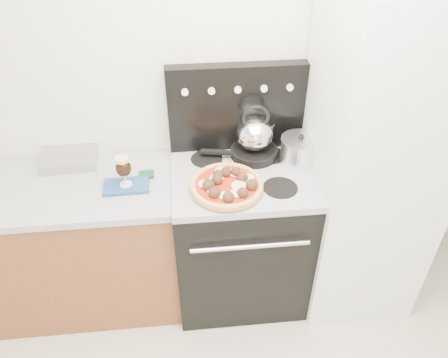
{
  "coord_description": "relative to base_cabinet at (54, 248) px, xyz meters",
  "views": [
    {
      "loc": [
        -0.21,
        -0.7,
        2.32
      ],
      "look_at": [
        -0.03,
        1.05,
        0.98
      ],
      "focal_mm": 35.0,
      "sensor_mm": 36.0,
      "label": 1
    }
  ],
  "objects": [
    {
      "name": "fridge",
      "position": [
        1.8,
        -0.05,
        0.52
      ],
      "size": [
        0.64,
        0.68,
        1.9
      ],
      "primitive_type": "cube",
      "color": "silver",
      "rests_on": "ground"
    },
    {
      "name": "pizza_pan",
      "position": [
        1.01,
        -0.16,
        0.5
      ],
      "size": [
        0.41,
        0.41,
        0.01
      ],
      "primitive_type": "cylinder",
      "rotation": [
        0.0,
        0.0,
        0.22
      ],
      "color": "black",
      "rests_on": "cooktop"
    },
    {
      "name": "foil_sheet",
      "position": [
        0.16,
        0.19,
        0.5
      ],
      "size": [
        0.31,
        0.23,
        0.06
      ],
      "primitive_type": "cube",
      "rotation": [
        0.0,
        0.0,
        0.05
      ],
      "color": "silver",
      "rests_on": "countertop"
    },
    {
      "name": "pizza",
      "position": [
        1.01,
        -0.16,
        0.53
      ],
      "size": [
        0.46,
        0.46,
        0.05
      ],
      "primitive_type": null,
      "rotation": [
        0.0,
        0.0,
        -0.27
      ],
      "color": "#CC8849",
      "rests_on": "pizza_pan"
    },
    {
      "name": "countertop",
      "position": [
        0.0,
        0.0,
        0.45
      ],
      "size": [
        1.48,
        0.63,
        0.04
      ],
      "primitive_type": "cube",
      "color": "#A6A6AC",
      "rests_on": "base_cabinet"
    },
    {
      "name": "backguard",
      "position": [
        1.1,
        0.25,
        0.74
      ],
      "size": [
        0.76,
        0.08,
        0.5
      ],
      "primitive_type": "cube",
      "color": "black",
      "rests_on": "cooktop"
    },
    {
      "name": "cooktop",
      "position": [
        1.1,
        -0.02,
        0.47
      ],
      "size": [
        0.76,
        0.65,
        0.04
      ],
      "primitive_type": "cube",
      "color": "#ADADB2",
      "rests_on": "stove_body"
    },
    {
      "name": "stock_pot",
      "position": [
        1.43,
        0.04,
        0.56
      ],
      "size": [
        0.21,
        0.21,
        0.15
      ],
      "primitive_type": "cylinder",
      "rotation": [
        0.0,
        0.0,
        -0.04
      ],
      "color": "silver",
      "rests_on": "cooktop"
    },
    {
      "name": "beer_glass",
      "position": [
        0.49,
        -0.06,
        0.58
      ],
      "size": [
        0.09,
        0.09,
        0.17
      ],
      "primitive_type": null,
      "rotation": [
        0.0,
        0.0,
        -0.08
      ],
      "color": "black",
      "rests_on": "oven_mitt"
    },
    {
      "name": "oven_mitt",
      "position": [
        0.49,
        -0.06,
        0.48
      ],
      "size": [
        0.24,
        0.14,
        0.02
      ],
      "primitive_type": "cube",
      "rotation": [
        0.0,
        0.0,
        0.03
      ],
      "color": "navy",
      "rests_on": "countertop"
    },
    {
      "name": "skillet",
      "position": [
        1.2,
        0.13,
        0.51
      ],
      "size": [
        0.31,
        0.31,
        0.05
      ],
      "primitive_type": "cylinder",
      "rotation": [
        0.0,
        0.0,
        -0.21
      ],
      "color": "black",
      "rests_on": "cooktop"
    },
    {
      "name": "tea_kettle",
      "position": [
        1.2,
        0.13,
        0.65
      ],
      "size": [
        0.25,
        0.25,
        0.23
      ],
      "primitive_type": null,
      "rotation": [
        0.0,
        0.0,
        0.26
      ],
      "color": "silver",
      "rests_on": "skillet"
    },
    {
      "name": "room_shell",
      "position": [
        1.02,
        -0.91,
        0.82
      ],
      "size": [
        3.52,
        3.01,
        2.52
      ],
      "color": "beige",
      "rests_on": "ground"
    },
    {
      "name": "stove_body",
      "position": [
        1.1,
        -0.02,
        0.01
      ],
      "size": [
        0.76,
        0.65,
        0.88
      ],
      "primitive_type": "cube",
      "color": "black",
      "rests_on": "ground"
    },
    {
      "name": "base_cabinet",
      "position": [
        0.0,
        0.0,
        0.0
      ],
      "size": [
        1.45,
        0.6,
        0.86
      ],
      "primitive_type": "cube",
      "color": "brown",
      "rests_on": "ground"
    }
  ]
}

